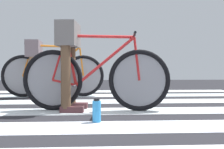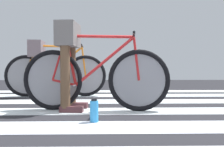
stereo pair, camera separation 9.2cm
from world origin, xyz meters
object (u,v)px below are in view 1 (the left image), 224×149
Objects in this scene: cyclist_1_of_2 at (69,54)px; water_bottle at (97,111)px; bicycle_1_of_2 at (95,78)px; cyclist_2_of_2 at (34,61)px; bicycle_2_of_2 at (53,74)px.

water_bottle is (0.33, -0.65, -0.56)m from cyclist_1_of_2.
cyclist_1_of_2 reaches higher than water_bottle.
bicycle_1_of_2 is 1.81× the size of cyclist_2_of_2.
cyclist_2_of_2 is (-0.75, 1.33, -0.05)m from cyclist_1_of_2.
water_bottle is (0.77, -1.99, -0.28)m from bicycle_2_of_2.
bicycle_1_of_2 is 0.42m from cyclist_1_of_2.
cyclist_2_of_2 is 4.27× the size of water_bottle.
cyclist_1_of_2 is 1.52m from cyclist_2_of_2.
water_bottle is at bearing -82.01° from bicycle_1_of_2.
cyclist_1_of_2 is 1.07× the size of cyclist_2_of_2.
bicycle_1_of_2 is 7.72× the size of water_bottle.
bicycle_2_of_2 is 1.81× the size of cyclist_2_of_2.
cyclist_1_of_2 is 1.44m from bicycle_2_of_2.
cyclist_1_of_2 is 4.59× the size of water_bottle.
cyclist_1_of_2 is at bearing 117.20° from water_bottle.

